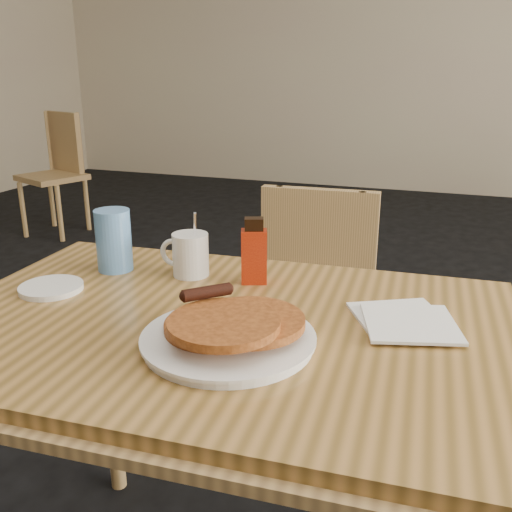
% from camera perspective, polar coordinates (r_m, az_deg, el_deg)
% --- Properties ---
extents(wall_back, '(8.00, 0.00, 8.00)m').
position_cam_1_polar(wall_back, '(5.96, 17.40, 19.49)').
color(wall_back, '#C1B595').
rests_on(wall_back, ground).
extents(main_table, '(1.18, 0.83, 0.75)m').
position_cam_1_polar(main_table, '(1.11, -3.44, -8.45)').
color(main_table, '#A6743B').
rests_on(main_table, floor).
extents(chair_main_far, '(0.40, 0.40, 0.84)m').
position_cam_1_polar(chair_main_far, '(1.85, 5.42, -4.23)').
color(chair_main_far, tan).
rests_on(chair_main_far, floor).
extents(chair_wall_extra, '(0.52, 0.53, 0.89)m').
position_cam_1_polar(chair_wall_extra, '(4.56, -19.16, 8.86)').
color(chair_wall_extra, tan).
rests_on(chair_wall_extra, floor).
extents(pancake_plate, '(0.30, 0.30, 0.09)m').
position_cam_1_polar(pancake_plate, '(0.99, -2.71, -7.60)').
color(pancake_plate, white).
rests_on(pancake_plate, main_table).
extents(coffee_mug, '(0.12, 0.08, 0.16)m').
position_cam_1_polar(coffee_mug, '(1.31, -6.68, 0.23)').
color(coffee_mug, white).
rests_on(coffee_mug, main_table).
extents(syrup_bottle, '(0.06, 0.05, 0.15)m').
position_cam_1_polar(syrup_bottle, '(1.25, -0.20, 0.28)').
color(syrup_bottle, maroon).
rests_on(syrup_bottle, main_table).
extents(napkin_stack, '(0.23, 0.24, 0.01)m').
position_cam_1_polar(napkin_stack, '(1.11, 14.70, -6.27)').
color(napkin_stack, white).
rests_on(napkin_stack, main_table).
extents(blue_tumbler, '(0.09, 0.09, 0.15)m').
position_cam_1_polar(blue_tumbler, '(1.37, -14.04, 1.54)').
color(blue_tumbler, '#5B94D6').
rests_on(blue_tumbler, main_table).
extents(side_saucer, '(0.17, 0.17, 0.01)m').
position_cam_1_polar(side_saucer, '(1.31, -19.80, -3.00)').
color(side_saucer, white).
rests_on(side_saucer, main_table).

